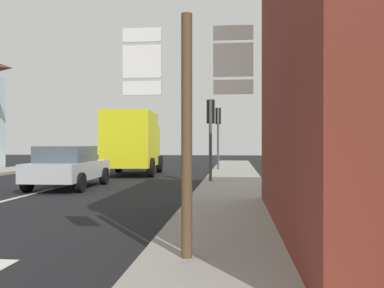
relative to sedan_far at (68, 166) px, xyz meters
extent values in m
plane|color=black|center=(-0.43, 0.91, -0.76)|extent=(80.00, 80.00, 0.00)
cube|color=gray|center=(5.74, -1.09, -0.69)|extent=(2.32, 44.00, 0.14)
cube|color=silver|center=(-0.43, -3.09, -0.75)|extent=(0.16, 12.00, 0.01)
cube|color=#B7BABF|center=(0.00, 0.07, -0.14)|extent=(1.83, 4.23, 0.60)
cube|color=#47515B|center=(0.00, -0.18, 0.43)|extent=(1.59, 2.13, 0.55)
cylinder|color=black|center=(-0.90, 1.40, -0.44)|extent=(0.23, 0.64, 0.64)
cylinder|color=black|center=(0.85, 1.43, -0.44)|extent=(0.23, 0.64, 0.64)
cylinder|color=black|center=(-0.85, -1.30, -0.44)|extent=(0.23, 0.64, 0.64)
cylinder|color=black|center=(0.90, -1.27, -0.44)|extent=(0.23, 0.64, 0.64)
cube|color=yellow|center=(0.81, 5.78, 0.99)|extent=(2.42, 3.83, 2.60)
cube|color=yellow|center=(0.66, 8.27, 0.69)|extent=(2.16, 1.42, 2.00)
cube|color=#47515B|center=(0.66, 8.32, 1.49)|extent=(1.76, 0.21, 0.70)
cylinder|color=black|center=(-0.43, 8.16, -0.31)|extent=(0.33, 0.92, 0.90)
cylinder|color=black|center=(1.76, 8.29, -0.31)|extent=(0.33, 0.92, 0.90)
cylinder|color=black|center=(-0.23, 4.76, -0.31)|extent=(0.33, 0.92, 0.90)
cylinder|color=black|center=(1.97, 4.90, -0.31)|extent=(0.33, 0.92, 0.90)
cylinder|color=brown|center=(5.20, -9.14, 0.84)|extent=(0.14, 0.14, 3.20)
cube|color=white|center=(4.62, -9.09, 2.20)|extent=(0.50, 0.03, 0.18)
cube|color=black|center=(4.62, -9.07, 2.20)|extent=(0.43, 0.01, 0.13)
cube|color=white|center=(4.62, -9.09, 1.86)|extent=(0.50, 0.03, 0.42)
cube|color=black|center=(4.62, -9.07, 1.86)|extent=(0.43, 0.01, 0.32)
cube|color=white|center=(4.62, -9.09, 1.52)|extent=(0.50, 0.03, 0.18)
cube|color=black|center=(4.62, -9.07, 1.52)|extent=(0.43, 0.01, 0.13)
cube|color=white|center=(5.78, -9.09, 2.20)|extent=(0.50, 0.03, 0.18)
cube|color=black|center=(5.78, -9.07, 2.20)|extent=(0.43, 0.01, 0.13)
cube|color=white|center=(5.78, -9.09, 1.86)|extent=(0.50, 0.03, 0.42)
cube|color=black|center=(5.78, -9.07, 1.86)|extent=(0.43, 0.01, 0.32)
cube|color=white|center=(5.78, -9.09, 1.52)|extent=(0.50, 0.03, 0.18)
cube|color=black|center=(5.78, -9.07, 1.52)|extent=(0.43, 0.01, 0.13)
cylinder|color=#47474C|center=(4.88, 1.69, 0.85)|extent=(0.12, 0.12, 3.23)
cube|color=black|center=(4.88, 1.89, 2.02)|extent=(0.30, 0.28, 0.90)
sphere|color=#360303|center=(4.88, 2.03, 2.29)|extent=(0.18, 0.18, 0.18)
sphere|color=#3C2303|center=(4.88, 2.03, 2.01)|extent=(0.18, 0.18, 0.18)
sphere|color=#0CA526|center=(4.88, 2.03, 1.73)|extent=(0.18, 0.18, 0.18)
cylinder|color=#47474C|center=(4.88, 9.10, 1.00)|extent=(0.12, 0.12, 3.53)
cube|color=black|center=(4.88, 9.30, 2.32)|extent=(0.30, 0.28, 0.90)
sphere|color=#360303|center=(4.88, 9.44, 2.59)|extent=(0.18, 0.18, 0.18)
sphere|color=#3C2303|center=(4.88, 9.44, 2.31)|extent=(0.18, 0.18, 0.18)
sphere|color=#0CA526|center=(4.88, 9.44, 2.03)|extent=(0.18, 0.18, 0.18)
camera|label=1|loc=(5.80, -14.48, 0.82)|focal=40.14mm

